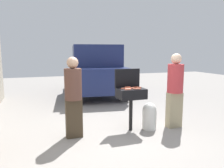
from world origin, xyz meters
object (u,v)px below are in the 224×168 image
object	(u,v)px
hot_dog_7	(129,89)
person_left	(73,94)
bbq_grill	(131,95)
hot_dog_3	(135,89)
hot_dog_6	(128,87)
propane_tank	(149,115)
hot_dog_4	(138,87)
hot_dog_5	(138,89)
person_right	(175,88)
hot_dog_2	(128,89)
parked_minivan	(95,70)
hot_dog_9	(124,88)
hot_dog_10	(128,89)
hot_dog_0	(128,88)
hot_dog_8	(135,87)
hot_dog_1	(131,88)

from	to	relation	value
hot_dog_7	person_left	world-z (taller)	person_left
bbq_grill	hot_dog_3	world-z (taller)	hot_dog_3
hot_dog_6	hot_dog_7	bearing A→B (deg)	-107.61
propane_tank	person_left	bearing A→B (deg)	176.96
hot_dog_4	hot_dog_5	size ratio (longest dim) A/B	1.00
hot_dog_5	person_right	world-z (taller)	person_right
hot_dog_2	person_left	bearing A→B (deg)	173.15
propane_tank	hot_dog_3	bearing A→B (deg)	-172.07
hot_dog_4	person_right	bearing A→B (deg)	-9.09
hot_dog_4	propane_tank	bearing A→B (deg)	-16.73
propane_tank	parked_minivan	bearing A→B (deg)	91.35
hot_dog_6	person_left	distance (m)	1.25
hot_dog_9	parked_minivan	world-z (taller)	parked_minivan
bbq_grill	hot_dog_5	size ratio (longest dim) A/B	7.35
hot_dog_7	parked_minivan	size ratio (longest dim) A/B	0.03
hot_dog_9	person_left	world-z (taller)	person_left
hot_dog_7	hot_dog_9	bearing A→B (deg)	148.11
bbq_grill	hot_dog_3	size ratio (longest dim) A/B	7.35
hot_dog_9	hot_dog_5	bearing A→B (deg)	-27.99
person_right	parked_minivan	world-z (taller)	parked_minivan
hot_dog_4	hot_dog_7	xyz separation A→B (m)	(-0.27, -0.07, 0.00)
hot_dog_10	bbq_grill	bearing A→B (deg)	46.98
hot_dog_4	hot_dog_10	distance (m)	0.37
hot_dog_2	hot_dog_3	distance (m)	0.18
hot_dog_0	hot_dog_8	bearing A→B (deg)	0.14
propane_tank	person_right	size ratio (longest dim) A/B	0.36
hot_dog_4	hot_dog_10	bearing A→B (deg)	-154.01
parked_minivan	hot_dog_3	bearing A→B (deg)	94.25
hot_dog_8	person_right	size ratio (longest dim) A/B	0.08
hot_dog_2	hot_dog_7	bearing A→B (deg)	50.37
person_left	parked_minivan	distance (m)	4.70
hot_dog_5	person_left	size ratio (longest dim) A/B	0.08
hot_dog_5	person_right	size ratio (longest dim) A/B	0.08
hot_dog_2	parked_minivan	xyz separation A→B (m)	(0.46, 4.56, 0.06)
hot_dog_6	hot_dog_9	distance (m)	0.22
hot_dog_7	hot_dog_8	world-z (taller)	same
hot_dog_1	hot_dog_7	size ratio (longest dim) A/B	1.00
hot_dog_7	hot_dog_10	distance (m)	0.10
hot_dog_6	parked_minivan	xyz separation A→B (m)	(0.35, 4.30, 0.06)
hot_dog_4	hot_dog_0	bearing A→B (deg)	169.22
bbq_grill	hot_dog_4	bearing A→B (deg)	0.90
hot_dog_1	hot_dog_9	world-z (taller)	same
hot_dog_5	person_right	distance (m)	0.96
hot_dog_3	propane_tank	world-z (taller)	hot_dog_3
hot_dog_10	person_left	size ratio (longest dim) A/B	0.08
hot_dog_9	parked_minivan	size ratio (longest dim) A/B	0.03
bbq_grill	propane_tank	world-z (taller)	bbq_grill
hot_dog_6	hot_dog_10	world-z (taller)	same
hot_dog_4	propane_tank	size ratio (longest dim) A/B	0.21
bbq_grill	hot_dog_7	distance (m)	0.20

